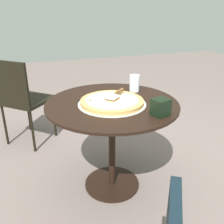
# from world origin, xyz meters

# --- Properties ---
(ground_plane) EXTENTS (10.00, 10.00, 0.00)m
(ground_plane) POSITION_xyz_m (0.00, 0.00, 0.00)
(ground_plane) COLOR #6B5D59
(patio_table) EXTENTS (0.91, 0.91, 0.69)m
(patio_table) POSITION_xyz_m (0.00, 0.00, 0.54)
(patio_table) COLOR black
(patio_table) RESTS_ON ground
(pizza_on_tray) EXTENTS (0.46, 0.46, 0.05)m
(pizza_on_tray) POSITION_xyz_m (-0.01, -0.03, 0.71)
(pizza_on_tray) COLOR silver
(pizza_on_tray) RESTS_ON patio_table
(pizza_server) EXTENTS (0.19, 0.18, 0.02)m
(pizza_server) POSITION_xyz_m (0.03, 0.01, 0.75)
(pizza_server) COLOR silver
(pizza_server) RESTS_ON pizza_on_tray
(drinking_cup) EXTENTS (0.08, 0.08, 0.12)m
(drinking_cup) POSITION_xyz_m (0.24, 0.17, 0.75)
(drinking_cup) COLOR white
(drinking_cup) RESTS_ON patio_table
(napkin_dispenser) EXTENTS (0.12, 0.11, 0.10)m
(napkin_dispenser) POSITION_xyz_m (0.20, -0.30, 0.74)
(napkin_dispenser) COLOR black
(napkin_dispenser) RESTS_ON patio_table
(patio_chair_near) EXTENTS (0.57, 0.57, 0.86)m
(patio_chair_near) POSITION_xyz_m (-0.60, 0.90, 0.51)
(patio_chair_near) COLOR black
(patio_chair_near) RESTS_ON ground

